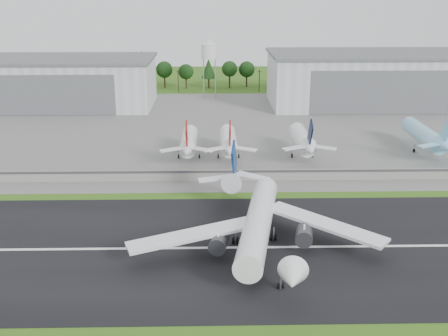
{
  "coord_description": "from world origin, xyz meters",
  "views": [
    {
      "loc": [
        -3.66,
        -103.51,
        56.26
      ],
      "look_at": [
        -0.6,
        40.0,
        9.0
      ],
      "focal_mm": 45.0,
      "sensor_mm": 36.0,
      "label": 1
    }
  ],
  "objects_px": {
    "main_airliner": "(259,229)",
    "parked_jet_skyblue": "(427,136)",
    "parked_jet_red_a": "(189,143)",
    "parked_jet_red_b": "(229,142)",
    "parked_jet_navy": "(304,141)"
  },
  "relations": [
    {
      "from": "parked_jet_red_b",
      "to": "parked_jet_navy",
      "type": "relative_size",
      "value": 1.0
    },
    {
      "from": "parked_jet_red_b",
      "to": "parked_jet_skyblue",
      "type": "height_order",
      "value": "parked_jet_skyblue"
    },
    {
      "from": "parked_jet_red_b",
      "to": "parked_jet_navy",
      "type": "height_order",
      "value": "parked_jet_navy"
    },
    {
      "from": "parked_jet_red_a",
      "to": "parked_jet_red_b",
      "type": "bearing_deg",
      "value": 0.05
    },
    {
      "from": "main_airliner",
      "to": "parked_jet_navy",
      "type": "xyz_separation_m",
      "value": [
        20.39,
        67.0,
        1.36
      ]
    },
    {
      "from": "parked_jet_red_b",
      "to": "parked_jet_skyblue",
      "type": "xyz_separation_m",
      "value": [
        68.55,
        5.04,
        0.21
      ]
    },
    {
      "from": "parked_jet_red_a",
      "to": "parked_jet_red_b",
      "type": "height_order",
      "value": "parked_jet_red_b"
    },
    {
      "from": "main_airliner",
      "to": "parked_jet_red_a",
      "type": "bearing_deg",
      "value": -65.24
    },
    {
      "from": "main_airliner",
      "to": "parked_jet_skyblue",
      "type": "distance_m",
      "value": 96.28
    },
    {
      "from": "main_airliner",
      "to": "parked_jet_skyblue",
      "type": "xyz_separation_m",
      "value": [
        63.9,
        72.01,
        1.35
      ]
    },
    {
      "from": "parked_jet_red_a",
      "to": "parked_jet_red_b",
      "type": "relative_size",
      "value": 1.0
    },
    {
      "from": "parked_jet_navy",
      "to": "parked_jet_skyblue",
      "type": "distance_m",
      "value": 43.8
    },
    {
      "from": "parked_jet_red_b",
      "to": "parked_jet_navy",
      "type": "distance_m",
      "value": 25.04
    },
    {
      "from": "parked_jet_navy",
      "to": "main_airliner",
      "type": "bearing_deg",
      "value": -106.93
    },
    {
      "from": "parked_jet_skyblue",
      "to": "parked_jet_red_a",
      "type": "bearing_deg",
      "value": -176.47
    }
  ]
}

